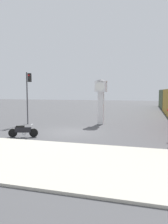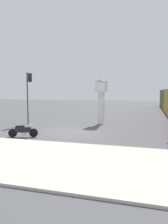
# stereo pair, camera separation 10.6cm
# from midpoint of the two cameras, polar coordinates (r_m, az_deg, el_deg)

# --- Properties ---
(ground_plane) EXTENTS (120.00, 120.00, 0.00)m
(ground_plane) POSITION_cam_midpoint_polar(r_m,az_deg,el_deg) (16.66, -3.68, -5.31)
(ground_plane) COLOR #4C4C4F
(sidewalk_strip) EXTENTS (36.00, 6.00, 0.10)m
(sidewalk_strip) POSITION_cam_midpoint_polar(r_m,az_deg,el_deg) (10.92, -15.75, -10.99)
(sidewalk_strip) COLOR #BCB7A8
(sidewalk_strip) RESTS_ON ground_plane
(motorcycle) EXTENTS (1.92, 0.76, 0.88)m
(motorcycle) POSITION_cam_midpoint_polar(r_m,az_deg,el_deg) (15.39, -15.46, -4.79)
(motorcycle) COLOR black
(motorcycle) RESTS_ON ground_plane
(clock_tower) EXTENTS (1.20, 1.20, 4.25)m
(clock_tower) POSITION_cam_midpoint_polar(r_m,az_deg,el_deg) (20.64, 4.67, 4.66)
(clock_tower) COLOR white
(clock_tower) RESTS_ON ground_plane
(traffic_light) EXTENTS (0.50, 0.35, 4.87)m
(traffic_light) POSITION_cam_midpoint_polar(r_m,az_deg,el_deg) (21.17, -14.14, 5.84)
(traffic_light) COLOR #47474C
(traffic_light) RESTS_ON ground_plane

